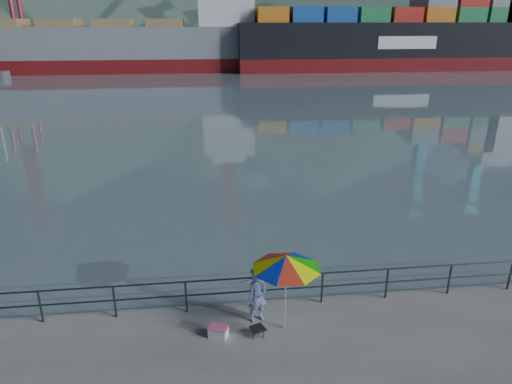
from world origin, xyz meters
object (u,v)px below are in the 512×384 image
Objects in this scene: fisherman at (257,296)px; cooler_bag at (218,332)px; container_ship at (406,33)px; bulk_carrier at (137,45)px; beach_umbrella at (286,262)px.

fisherman is 3.18× the size of cooler_bag.
bulk_carrier is at bearing 177.31° from container_ship.
fisherman is 77.53m from container_ship.
beach_umbrella is 4.90× the size of cooler_bag.
fisherman is at bearing -80.76° from bulk_carrier.
container_ship is (34.50, 69.24, 5.10)m from fisherman.
bulk_carrier is 46.19m from container_ship.
bulk_carrier is 0.96× the size of container_ship.
beach_umbrella is 2.65m from cooler_bag.
beach_umbrella is 0.04× the size of container_ship.
container_ship is (35.62, 69.85, 5.73)m from cooler_bag.
beach_umbrella reaches higher than cooler_bag.
fisherman is 0.03× the size of container_ship.
fisherman is at bearing 51.31° from cooler_bag.
beach_umbrella is at bearing -52.25° from fisherman.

